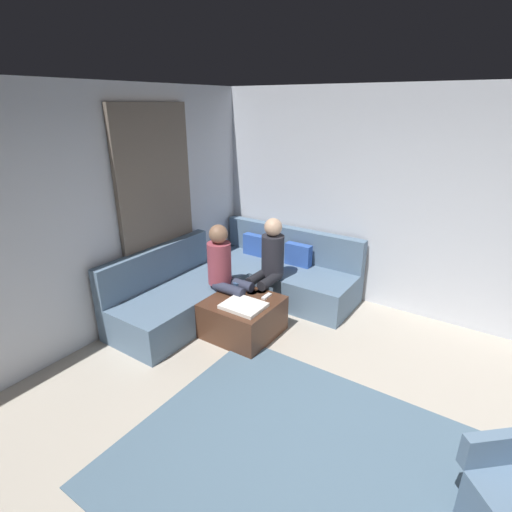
% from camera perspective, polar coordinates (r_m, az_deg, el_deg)
% --- Properties ---
extents(ground_plane, '(6.00, 6.00, 0.10)m').
position_cam_1_polar(ground_plane, '(3.23, 9.14, -30.97)').
color(ground_plane, '#B2A899').
extents(wall_back, '(6.00, 0.12, 2.70)m').
position_cam_1_polar(wall_back, '(4.98, 24.87, 6.10)').
color(wall_back, silver).
rests_on(wall_back, ground_plane).
extents(wall_left, '(0.12, 6.00, 2.70)m').
position_cam_1_polar(wall_left, '(4.26, -28.00, 3.22)').
color(wall_left, silver).
rests_on(wall_left, ground_plane).
extents(curtain_panel, '(0.06, 1.10, 2.50)m').
position_cam_1_polar(curtain_panel, '(4.92, -14.06, 6.06)').
color(curtain_panel, '#726659').
rests_on(curtain_panel, ground_plane).
extents(area_rug, '(2.60, 2.20, 0.01)m').
position_cam_1_polar(area_rug, '(3.30, 6.50, -27.85)').
color(area_rug, slate).
rests_on(area_rug, ground_plane).
extents(sectional_couch, '(2.10, 2.55, 0.87)m').
position_cam_1_polar(sectional_couch, '(5.17, -2.61, -4.03)').
color(sectional_couch, slate).
rests_on(sectional_couch, ground_plane).
extents(ottoman, '(0.76, 0.76, 0.42)m').
position_cam_1_polar(ottoman, '(4.55, -1.92, -8.80)').
color(ottoman, '#4C2D1E').
rests_on(ottoman, ground_plane).
extents(folded_blanket, '(0.44, 0.36, 0.04)m').
position_cam_1_polar(folded_blanket, '(4.30, -1.81, -7.20)').
color(folded_blanket, white).
rests_on(folded_blanket, ottoman).
extents(coffee_mug, '(0.08, 0.08, 0.10)m').
position_cam_1_polar(coffee_mug, '(4.67, -2.86, -4.38)').
color(coffee_mug, '#334C72').
rests_on(coffee_mug, ottoman).
extents(game_remote, '(0.05, 0.15, 0.02)m').
position_cam_1_polar(game_remote, '(4.51, 1.55, -5.84)').
color(game_remote, white).
rests_on(game_remote, ottoman).
extents(person_on_couch_back, '(0.30, 0.60, 1.20)m').
position_cam_1_polar(person_on_couch_back, '(4.83, 1.82, -0.99)').
color(person_on_couch_back, black).
rests_on(person_on_couch_back, ground_plane).
extents(person_on_couch_side, '(0.60, 0.30, 1.20)m').
position_cam_1_polar(person_on_couch_side, '(4.62, -4.35, -2.12)').
color(person_on_couch_side, '#2D3347').
rests_on(person_on_couch_side, ground_plane).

